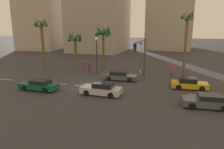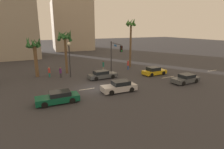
# 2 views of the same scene
# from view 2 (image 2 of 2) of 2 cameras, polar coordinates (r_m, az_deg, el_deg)

# --- Properties ---
(ground_plane) EXTENTS (220.00, 220.00, 0.00)m
(ground_plane) POSITION_cam_2_polar(r_m,az_deg,el_deg) (24.95, -5.55, -4.23)
(ground_plane) COLOR #333338
(lane_stripe_2) EXTENTS (2.29, 0.14, 0.01)m
(lane_stripe_2) POSITION_cam_2_polar(r_m,az_deg,el_deg) (23.88, -15.53, -5.54)
(lane_stripe_2) COLOR silver
(lane_stripe_2) RESTS_ON ground_plane
(lane_stripe_3) EXTENTS (2.13, 0.14, 0.01)m
(lane_stripe_3) POSITION_cam_2_polar(r_m,az_deg,el_deg) (24.63, -7.81, -4.53)
(lane_stripe_3) COLOR silver
(lane_stripe_3) RESTS_ON ground_plane
(lane_stripe_4) EXTENTS (2.09, 0.14, 0.01)m
(lane_stripe_4) POSITION_cam_2_polar(r_m,az_deg,el_deg) (26.23, 1.34, -3.22)
(lane_stripe_4) COLOR silver
(lane_stripe_4) RESTS_ON ground_plane
(lane_stripe_5) EXTENTS (2.60, 0.14, 0.01)m
(lane_stripe_5) POSITION_cam_2_polar(r_m,az_deg,el_deg) (31.65, 17.06, -0.79)
(lane_stripe_5) COLOR silver
(lane_stripe_5) RESTS_ON ground_plane
(lane_stripe_6) EXTENTS (2.37, 0.14, 0.01)m
(lane_stripe_6) POSITION_cam_2_polar(r_m,az_deg,el_deg) (39.70, 28.66, 1.05)
(lane_stripe_6) COLOR silver
(lane_stripe_6) RESTS_ON ground_plane
(car_0) EXTENTS (4.54, 2.00, 1.39)m
(car_0) POSITION_cam_2_polar(r_m,az_deg,el_deg) (23.38, 2.29, -3.79)
(car_0) COLOR #B7B7BC
(car_0) RESTS_ON ground_plane
(car_1) EXTENTS (4.70, 1.91, 1.28)m
(car_1) POSITION_cam_2_polar(r_m,az_deg,el_deg) (29.42, -3.08, -0.10)
(car_1) COLOR #474C51
(car_1) RESTS_ON ground_plane
(car_2) EXTENTS (4.59, 1.93, 1.26)m
(car_2) POSITION_cam_2_polar(r_m,az_deg,el_deg) (20.78, -16.42, -6.89)
(car_2) COLOR #0F5138
(car_2) RESTS_ON ground_plane
(car_3) EXTENTS (4.42, 2.06, 1.28)m
(car_3) POSITION_cam_2_polar(r_m,az_deg,el_deg) (29.19, 21.92, -1.24)
(car_3) COLOR #474C51
(car_3) RESTS_ON ground_plane
(car_4) EXTENTS (4.26, 2.08, 1.37)m
(car_4) POSITION_cam_2_polar(r_m,az_deg,el_deg) (32.53, 12.93, 1.01)
(car_4) COLOR gold
(car_4) RESTS_ON ground_plane
(traffic_signal) EXTENTS (0.96, 5.30, 5.66)m
(traffic_signal) POSITION_cam_2_polar(r_m,az_deg,el_deg) (30.92, 0.83, 6.84)
(traffic_signal) COLOR #38383D
(traffic_signal) RESTS_ON ground_plane
(streetlamp) EXTENTS (0.56, 0.56, 5.72)m
(streetlamp) POSITION_cam_2_polar(r_m,az_deg,el_deg) (30.19, -13.15, 6.59)
(streetlamp) COLOR #2D2D33
(streetlamp) RESTS_ON ground_plane
(pedestrian_0) EXTENTS (0.48, 0.48, 1.68)m
(pedestrian_0) POSITION_cam_2_polar(r_m,az_deg,el_deg) (31.92, -18.93, 0.81)
(pedestrian_0) COLOR #1E7266
(pedestrian_0) RESTS_ON ground_plane
(pedestrian_1) EXTENTS (0.36, 0.36, 1.91)m
(pedestrian_1) POSITION_cam_2_polar(r_m,az_deg,el_deg) (34.43, -2.71, 2.77)
(pedestrian_1) COLOR #B2A58C
(pedestrian_1) RESTS_ON ground_plane
(pedestrian_2) EXTENTS (0.48, 0.48, 1.90)m
(pedestrian_2) POSITION_cam_2_polar(r_m,az_deg,el_deg) (35.70, 5.02, 3.12)
(pedestrian_2) COLOR #2D478C
(pedestrian_2) RESTS_ON ground_plane
(pedestrian_3) EXTENTS (0.43, 0.43, 1.73)m
(pedestrian_3) POSITION_cam_2_polar(r_m,az_deg,el_deg) (31.00, -15.72, 0.71)
(pedestrian_3) COLOR #333338
(pedestrian_3) RESTS_ON ground_plane
(palm_tree_0) EXTENTS (2.71, 2.71, 7.75)m
(palm_tree_0) POSITION_cam_2_polar(r_m,az_deg,el_deg) (33.10, -14.43, 10.47)
(palm_tree_0) COLOR brown
(palm_tree_0) RESTS_ON ground_plane
(palm_tree_1) EXTENTS (2.79, 2.45, 6.67)m
(palm_tree_1) POSITION_cam_2_polar(r_m,az_deg,el_deg) (32.31, -23.00, 7.46)
(palm_tree_1) COLOR brown
(palm_tree_1) RESTS_ON ground_plane
(palm_tree_3) EXTENTS (2.28, 2.49, 9.82)m
(palm_tree_3) POSITION_cam_2_polar(r_m,az_deg,el_deg) (37.82, 5.87, 13.24)
(palm_tree_3) COLOR brown
(palm_tree_3) RESTS_ON ground_plane
(building_1) EXTENTS (14.99, 16.36, 17.30)m
(building_1) POSITION_cam_2_polar(r_m,az_deg,el_deg) (72.60, -12.43, 14.56)
(building_1) COLOR #B2A38E
(building_1) RESTS_ON ground_plane
(building_2) EXTENTS (15.51, 17.42, 16.87)m
(building_2) POSITION_cam_2_polar(r_m,az_deg,el_deg) (58.82, -29.57, 13.02)
(building_2) COLOR #9E9384
(building_2) RESTS_ON ground_plane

